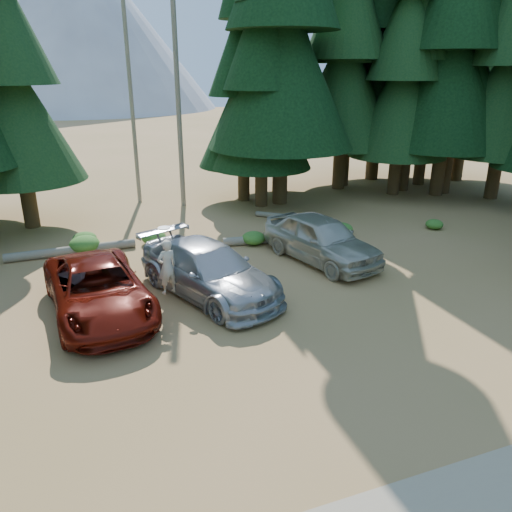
% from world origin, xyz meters
% --- Properties ---
extents(ground, '(160.00, 160.00, 0.00)m').
position_xyz_m(ground, '(0.00, 0.00, 0.00)').
color(ground, olive).
rests_on(ground, ground).
extents(forest_belt_north, '(36.00, 7.00, 22.00)m').
position_xyz_m(forest_belt_north, '(0.00, 15.00, 0.00)').
color(forest_belt_north, black).
rests_on(forest_belt_north, ground).
extents(snag_front, '(0.24, 0.24, 12.00)m').
position_xyz_m(snag_front, '(0.80, 14.50, 6.00)').
color(snag_front, '#6E6758').
rests_on(snag_front, ground).
extents(snag_back, '(0.20, 0.20, 10.00)m').
position_xyz_m(snag_back, '(-1.20, 16.00, 5.00)').
color(snag_back, '#6E6758').
rests_on(snag_back, ground).
extents(mountain_peak, '(48.00, 50.00, 28.00)m').
position_xyz_m(mountain_peak, '(-2.59, 88.23, 12.71)').
color(mountain_peak, gray).
rests_on(mountain_peak, ground).
extents(red_pickup, '(3.08, 5.67, 1.51)m').
position_xyz_m(red_pickup, '(-4.10, 3.47, 0.75)').
color(red_pickup, '#611108').
rests_on(red_pickup, ground).
extents(silver_minivan_center, '(4.05, 5.91, 1.59)m').
position_xyz_m(silver_minivan_center, '(-0.83, 3.65, 0.79)').
color(silver_minivan_center, '#AAADB3').
rests_on(silver_minivan_center, ground).
extents(silver_minivan_right, '(3.14, 5.29, 1.69)m').
position_xyz_m(silver_minivan_right, '(3.73, 5.02, 0.84)').
color(silver_minivan_right, beige).
rests_on(silver_minivan_right, ground).
extents(frisbee_player, '(0.70, 0.56, 2.04)m').
position_xyz_m(frisbee_player, '(-2.10, 3.61, 1.12)').
color(frisbee_player, beige).
rests_on(frisbee_player, ground).
extents(log_left, '(4.68, 0.43, 0.33)m').
position_xyz_m(log_left, '(-4.74, 8.86, 0.17)').
color(log_left, '#6E6758').
rests_on(log_left, ground).
extents(log_mid, '(2.47, 2.19, 0.25)m').
position_xyz_m(log_mid, '(4.74, 10.30, 0.13)').
color(log_mid, '#6E6758').
rests_on(log_mid, ground).
extents(log_right, '(5.33, 1.10, 0.34)m').
position_xyz_m(log_right, '(3.49, 7.38, 0.17)').
color(log_right, '#6E6758').
rests_on(log_right, ground).
extents(shrub_far_left, '(1.13, 1.13, 0.62)m').
position_xyz_m(shrub_far_left, '(-4.26, 9.01, 0.31)').
color(shrub_far_left, '#2E671E').
rests_on(shrub_far_left, ground).
extents(shrub_left, '(0.94, 0.94, 0.51)m').
position_xyz_m(shrub_left, '(-4.23, 9.85, 0.26)').
color(shrub_left, '#2E671E').
rests_on(shrub_left, ground).
extents(shrub_center_left, '(0.98, 0.98, 0.54)m').
position_xyz_m(shrub_center_left, '(-1.63, 9.04, 0.27)').
color(shrub_center_left, '#2E671E').
rests_on(shrub_center_left, ground).
extents(shrub_center_right, '(0.93, 0.93, 0.51)m').
position_xyz_m(shrub_center_right, '(2.08, 7.58, 0.26)').
color(shrub_center_right, '#2E671E').
rests_on(shrub_center_right, ground).
extents(shrub_right, '(0.89, 0.89, 0.49)m').
position_xyz_m(shrub_right, '(4.18, 7.99, 0.24)').
color(shrub_right, '#2E671E').
rests_on(shrub_right, ground).
extents(shrub_far_right, '(0.94, 0.94, 0.51)m').
position_xyz_m(shrub_far_right, '(5.96, 7.40, 0.26)').
color(shrub_far_right, '#2E671E').
rests_on(shrub_far_right, ground).
extents(shrub_edge_east, '(0.75, 0.75, 0.41)m').
position_xyz_m(shrub_edge_east, '(10.19, 6.74, 0.21)').
color(shrub_edge_east, '#2E671E').
rests_on(shrub_edge_east, ground).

